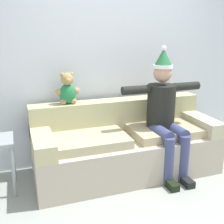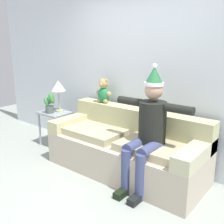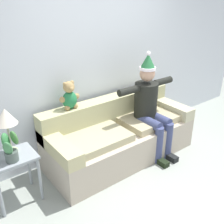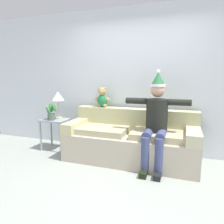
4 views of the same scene
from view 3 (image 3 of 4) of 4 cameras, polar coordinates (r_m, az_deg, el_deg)
ground_plane at (r=3.50m, az=12.75°, el=-16.65°), size 10.00×10.00×0.00m
back_wall at (r=3.90m, az=-3.08°, el=10.91°), size 7.00×0.10×2.70m
couch at (r=3.88m, az=1.65°, el=-5.15°), size 2.22×0.88×0.86m
person_seated at (r=3.85m, az=8.34°, el=1.66°), size 1.02×0.77×1.54m
teddy_bear at (r=3.47m, az=-9.24°, el=3.36°), size 0.29×0.17×0.38m
side_table at (r=3.22m, az=-20.77°, el=-10.71°), size 0.51×0.41×0.61m
table_lamp at (r=3.04m, az=-22.14°, el=-1.35°), size 0.24×0.24×0.54m
potted_plant at (r=3.00m, az=-21.28°, el=-7.34°), size 0.22×0.22×0.36m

